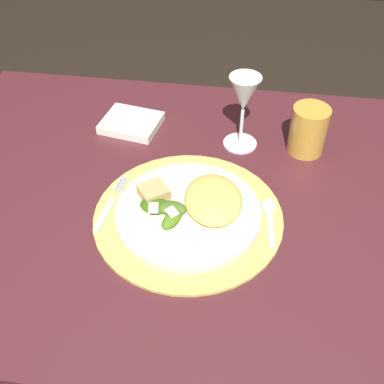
{
  "coord_description": "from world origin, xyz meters",
  "views": [
    {
      "loc": [
        0.06,
        -0.68,
        1.4
      ],
      "look_at": [
        -0.03,
        -0.01,
        0.76
      ],
      "focal_mm": 44.59,
      "sensor_mm": 36.0,
      "label": 1
    }
  ],
  "objects_px": {
    "wine_glass": "(244,98)",
    "amber_tumbler": "(308,130)",
    "dinner_plate": "(188,213)",
    "dining_table": "(208,244)",
    "spoon": "(269,213)",
    "fork": "(110,205)",
    "napkin": "(131,123)"
  },
  "relations": [
    {
      "from": "fork",
      "to": "spoon",
      "type": "distance_m",
      "value": 0.31
    },
    {
      "from": "wine_glass",
      "to": "amber_tumbler",
      "type": "height_order",
      "value": "wine_glass"
    },
    {
      "from": "wine_glass",
      "to": "amber_tumbler",
      "type": "bearing_deg",
      "value": 0.09
    },
    {
      "from": "dining_table",
      "to": "napkin",
      "type": "bearing_deg",
      "value": 134.74
    },
    {
      "from": "dining_table",
      "to": "amber_tumbler",
      "type": "relative_size",
      "value": 11.58
    },
    {
      "from": "dining_table",
      "to": "wine_glass",
      "type": "xyz_separation_m",
      "value": [
        0.05,
        0.18,
        0.27
      ]
    },
    {
      "from": "spoon",
      "to": "dinner_plate",
      "type": "bearing_deg",
      "value": -170.92
    },
    {
      "from": "dinner_plate",
      "to": "napkin",
      "type": "distance_m",
      "value": 0.33
    },
    {
      "from": "fork",
      "to": "spoon",
      "type": "relative_size",
      "value": 1.24
    },
    {
      "from": "dinner_plate",
      "to": "fork",
      "type": "relative_size",
      "value": 1.77
    },
    {
      "from": "spoon",
      "to": "amber_tumbler",
      "type": "bearing_deg",
      "value": 71.56
    },
    {
      "from": "spoon",
      "to": "wine_glass",
      "type": "bearing_deg",
      "value": 108.07
    },
    {
      "from": "napkin",
      "to": "amber_tumbler",
      "type": "bearing_deg",
      "value": -4.47
    },
    {
      "from": "dining_table",
      "to": "spoon",
      "type": "height_order",
      "value": "spoon"
    },
    {
      "from": "dinner_plate",
      "to": "spoon",
      "type": "relative_size",
      "value": 2.19
    },
    {
      "from": "napkin",
      "to": "amber_tumbler",
      "type": "height_order",
      "value": "amber_tumbler"
    },
    {
      "from": "fork",
      "to": "amber_tumbler",
      "type": "height_order",
      "value": "amber_tumbler"
    },
    {
      "from": "dinner_plate",
      "to": "spoon",
      "type": "xyz_separation_m",
      "value": [
        0.15,
        0.02,
        -0.0
      ]
    },
    {
      "from": "dinner_plate",
      "to": "wine_glass",
      "type": "xyz_separation_m",
      "value": [
        0.08,
        0.24,
        0.11
      ]
    },
    {
      "from": "dinner_plate",
      "to": "amber_tumbler",
      "type": "height_order",
      "value": "amber_tumbler"
    },
    {
      "from": "dinner_plate",
      "to": "spoon",
      "type": "bearing_deg",
      "value": 9.08
    },
    {
      "from": "fork",
      "to": "napkin",
      "type": "xyz_separation_m",
      "value": [
        -0.02,
        0.27,
        0.0
      ]
    },
    {
      "from": "dining_table",
      "to": "fork",
      "type": "bearing_deg",
      "value": -162.75
    },
    {
      "from": "amber_tumbler",
      "to": "wine_glass",
      "type": "bearing_deg",
      "value": -179.91
    },
    {
      "from": "wine_glass",
      "to": "amber_tumbler",
      "type": "xyz_separation_m",
      "value": [
        0.14,
        0.0,
        -0.07
      ]
    },
    {
      "from": "dinner_plate",
      "to": "amber_tumbler",
      "type": "distance_m",
      "value": 0.33
    },
    {
      "from": "fork",
      "to": "wine_glass",
      "type": "distance_m",
      "value": 0.35
    },
    {
      "from": "fork",
      "to": "spoon",
      "type": "bearing_deg",
      "value": 3.93
    },
    {
      "from": "napkin",
      "to": "amber_tumbler",
      "type": "distance_m",
      "value": 0.41
    },
    {
      "from": "dinner_plate",
      "to": "amber_tumbler",
      "type": "relative_size",
      "value": 2.58
    },
    {
      "from": "dinner_plate",
      "to": "napkin",
      "type": "height_order",
      "value": "same"
    },
    {
      "from": "spoon",
      "to": "wine_glass",
      "type": "relative_size",
      "value": 0.74
    }
  ]
}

